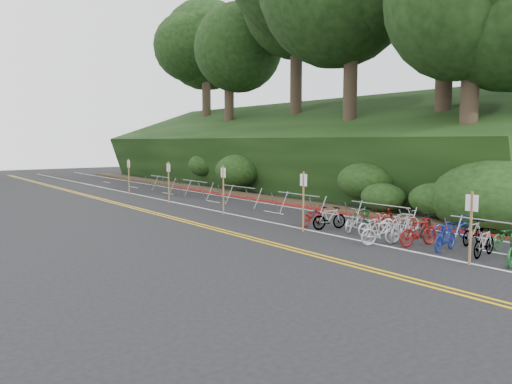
{
  "coord_description": "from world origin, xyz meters",
  "views": [
    {
      "loc": [
        -13.33,
        -10.13,
        3.76
      ],
      "look_at": [
        1.11,
        8.92,
        1.3
      ],
      "focal_mm": 35.0,
      "sensor_mm": 36.0,
      "label": 1
    }
  ],
  "objects": [
    {
      "name": "ground",
      "position": [
        0.0,
        0.0,
        0.0
      ],
      "size": [
        120.0,
        120.0,
        0.0
      ],
      "primitive_type": "plane",
      "color": "black",
      "rests_on": "ground"
    },
    {
      "name": "road_markings",
      "position": [
        0.63,
        10.1,
        0.0
      ],
      "size": [
        7.47,
        80.0,
        0.01
      ],
      "color": "gold",
      "rests_on": "ground"
    },
    {
      "name": "red_curb",
      "position": [
        5.7,
        12.0,
        0.05
      ],
      "size": [
        0.25,
        28.0,
        0.1
      ],
      "primitive_type": "cube",
      "color": "maroon",
      "rests_on": "ground"
    },
    {
      "name": "embankment",
      "position": [
        12.96,
        19.04,
        2.57
      ],
      "size": [
        14.3,
        48.14,
        9.11
      ],
      "color": "black",
      "rests_on": "ground"
    },
    {
      "name": "tree_cluster",
      "position": [
        9.76,
        22.03,
        13.06
      ],
      "size": [
        33.92,
        55.26,
        21.02
      ],
      "color": "#2D2319",
      "rests_on": "ground"
    },
    {
      "name": "bike_rack_front",
      "position": [
        2.67,
        -2.15,
        0.86
      ],
      "size": [
        1.13,
        3.45,
        1.14
      ],
      "color": "gray",
      "rests_on": "ground"
    },
    {
      "name": "bike_racks_rest",
      "position": [
        3.0,
        13.0,
        0.85
      ],
      "size": [
        1.14,
        23.0,
        1.17
      ],
      "color": "gray",
      "rests_on": "ground"
    },
    {
      "name": "signpost_near",
      "position": [
        0.79,
        -2.23,
        1.3
      ],
      "size": [
        0.08,
        0.4,
        2.25
      ],
      "color": "brown",
      "rests_on": "ground"
    },
    {
      "name": "signposts_rest",
      "position": [
        0.6,
        14.0,
        1.43
      ],
      "size": [
        0.08,
        18.4,
        2.5
      ],
      "color": "brown",
      "rests_on": "ground"
    },
    {
      "name": "bike_front",
      "position": [
        1.03,
        1.33,
        0.49
      ],
      "size": [
        0.97,
        1.68,
        0.97
      ],
      "primitive_type": "imported",
      "rotation": [
        0.0,
        0.0,
        1.23
      ],
      "color": "#9E9EA3",
      "rests_on": "ground"
    },
    {
      "name": "bike_valet",
      "position": [
        2.96,
        1.24,
        0.47
      ],
      "size": [
        3.39,
        10.71,
        1.06
      ],
      "color": "#144C1E",
      "rests_on": "ground"
    }
  ]
}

